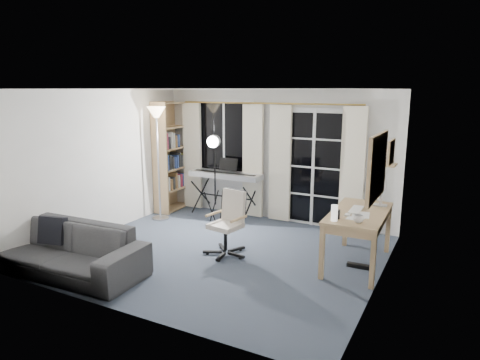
% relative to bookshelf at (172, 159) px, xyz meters
% --- Properties ---
extents(floor, '(4.50, 4.00, 0.02)m').
position_rel_bookshelf_xyz_m(floor, '(2.13, -1.70, -1.04)').
color(floor, '#353E4E').
rests_on(floor, ground).
extents(window, '(1.20, 0.08, 1.40)m').
position_rel_bookshelf_xyz_m(window, '(1.08, 0.28, 0.47)').
color(window, white).
rests_on(window, floor).
extents(french_door, '(1.32, 0.09, 2.11)m').
position_rel_bookshelf_xyz_m(french_door, '(2.88, 0.28, -0.00)').
color(french_door, white).
rests_on(french_door, floor).
extents(curtains, '(3.60, 0.07, 2.13)m').
position_rel_bookshelf_xyz_m(curtains, '(1.99, 0.18, 0.07)').
color(curtains, gold).
rests_on(curtains, floor).
extents(bookshelf, '(0.40, 1.02, 2.17)m').
position_rel_bookshelf_xyz_m(bookshelf, '(0.00, 0.00, 0.00)').
color(bookshelf, tan).
rests_on(bookshelf, floor).
extents(torchiere_lamp, '(0.44, 0.44, 2.10)m').
position_rel_bookshelf_xyz_m(torchiere_lamp, '(0.25, -0.74, 0.66)').
color(torchiere_lamp, '#B2B2B7').
rests_on(torchiere_lamp, floor).
extents(keyboard_piano, '(1.44, 0.69, 1.04)m').
position_rel_bookshelf_xyz_m(keyboard_piano, '(1.24, 0.00, -0.24)').
color(keyboard_piano, black).
rests_on(keyboard_piano, floor).
extents(studio_light, '(0.35, 0.36, 1.66)m').
position_rel_bookshelf_xyz_m(studio_light, '(1.35, -0.58, 0.30)').
color(studio_light, black).
rests_on(studio_light, floor).
extents(office_chair, '(0.65, 0.65, 0.95)m').
position_rel_bookshelf_xyz_m(office_chair, '(2.23, -1.61, -0.47)').
color(office_chair, black).
rests_on(office_chair, floor).
extents(desk, '(0.75, 1.44, 0.76)m').
position_rel_bookshelf_xyz_m(desk, '(4.01, -1.18, -0.36)').
color(desk, '#A37B54').
rests_on(desk, floor).
extents(monitor, '(0.19, 0.55, 0.48)m').
position_rel_bookshelf_xyz_m(monitor, '(4.20, -0.73, 0.02)').
color(monitor, silver).
rests_on(monitor, desk).
extents(desk_clutter, '(0.44, 0.87, 0.97)m').
position_rel_bookshelf_xyz_m(desk_clutter, '(3.95, -1.41, -0.43)').
color(desk_clutter, white).
rests_on(desk_clutter, desk).
extents(mug, '(0.13, 0.10, 0.13)m').
position_rel_bookshelf_xyz_m(mug, '(4.11, -1.68, -0.20)').
color(mug, silver).
rests_on(mug, desk).
extents(wall_mirror, '(0.04, 0.94, 0.74)m').
position_rel_bookshelf_xyz_m(wall_mirror, '(4.35, -2.05, 0.52)').
color(wall_mirror, tan).
rests_on(wall_mirror, floor).
extents(framed_print, '(0.03, 0.42, 0.32)m').
position_rel_bookshelf_xyz_m(framed_print, '(4.36, -1.15, 0.57)').
color(framed_print, tan).
rests_on(framed_print, floor).
extents(wall_shelf, '(0.16, 0.30, 0.18)m').
position_rel_bookshelf_xyz_m(wall_shelf, '(4.29, -0.65, 0.38)').
color(wall_shelf, tan).
rests_on(wall_shelf, floor).
extents(sofa, '(2.24, 0.76, 0.86)m').
position_rel_bookshelf_xyz_m(sofa, '(0.64, -3.24, -0.60)').
color(sofa, '#2C2C2E').
rests_on(sofa, floor).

